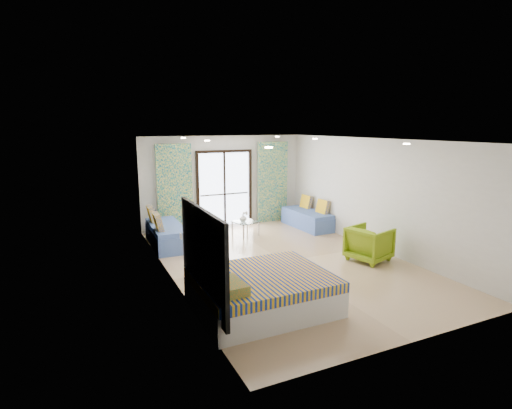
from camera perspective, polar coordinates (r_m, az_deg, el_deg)
name	(u,v)px	position (r m, az deg, el deg)	size (l,w,h in m)	color
floor	(284,261)	(9.06, 3.96, -8.11)	(5.00, 7.50, 0.01)	tan
ceiling	(285,140)	(8.55, 4.21, 9.21)	(5.00, 7.50, 0.01)	silver
wall_back	(224,181)	(12.08, -4.59, 3.37)	(5.00, 0.01, 2.70)	silver
wall_front	(420,251)	(5.82, 22.37, -6.12)	(5.00, 0.01, 2.70)	silver
wall_left	(170,213)	(7.83, -12.16, -1.18)	(0.01, 7.50, 2.70)	silver
wall_right	(374,194)	(10.14, 16.54, 1.42)	(0.01, 7.50, 2.70)	silver
balcony_door	(224,184)	(12.06, -4.53, 2.92)	(1.76, 0.08, 2.28)	black
balcony_rail	(225,194)	(12.12, -4.52, 1.49)	(1.52, 0.03, 0.04)	#595451
curtain_left	(175,188)	(11.48, -11.53, 2.26)	(1.00, 0.10, 2.50)	beige
curtain_right	(272,182)	(12.55, 2.37, 3.24)	(1.00, 0.10, 2.50)	beige
downlight_a	(269,147)	(6.13, 1.83, 8.15)	(0.12, 0.12, 0.02)	#FFE0B2
downlight_b	(407,144)	(7.80, 20.71, 8.11)	(0.12, 0.12, 0.02)	#FFE0B2
downlight_c	(207,141)	(8.91, -7.00, 9.05)	(0.12, 0.12, 0.02)	#FFE0B2
downlight_d	(315,139)	(10.13, 8.43, 9.27)	(0.12, 0.12, 0.02)	#FFE0B2
downlight_e	(183,138)	(10.83, -10.33, 9.34)	(0.12, 0.12, 0.02)	#FFE0B2
downlight_f	(277,137)	(11.86, 3.05, 9.65)	(0.12, 0.12, 0.02)	#FFE0B2
headboard	(203,257)	(6.14, -7.64, -7.39)	(0.06, 2.10, 1.50)	black
switch_plate	(181,236)	(7.29, -10.67, -4.47)	(0.02, 0.10, 0.10)	silver
bed	(261,291)	(6.74, 0.70, -12.25)	(2.18, 1.78, 0.75)	silver
daybed_left	(166,234)	(10.37, -12.77, -4.13)	(0.80, 1.96, 0.96)	#4663A9
daybed_right	(307,218)	(11.99, 7.35, -1.95)	(0.78, 1.84, 0.89)	#4663A9
coffee_table	(245,223)	(11.03, -1.53, -2.64)	(0.72, 0.72, 0.69)	silver
vase	(243,218)	(10.98, -1.87, -1.92)	(0.20, 0.21, 0.20)	white
armchair	(369,242)	(9.35, 15.88, -5.17)	(0.83, 0.78, 0.85)	#7B9D14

